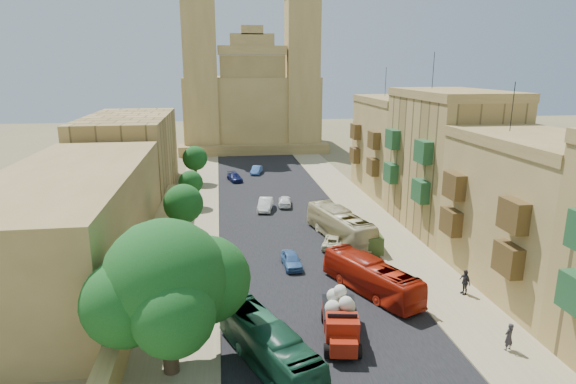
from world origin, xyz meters
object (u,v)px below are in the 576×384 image
object	(u,v)px
street_tree_d	(195,158)
bus_green_north	(269,346)
bus_cream_east	(340,225)
pedestrian_c	(465,282)
car_blue_a	(291,260)
pedestrian_a	(509,337)
car_blue_b	(256,170)
church	(251,100)
bus_red_east	(371,277)
ficus_tree	(167,285)
red_truck	(341,318)
car_cream	(334,241)
street_tree_b	(183,204)
car_dkblue	(235,177)
car_white_a	(265,204)
street_tree_a	(172,256)
street_tree_c	(191,183)
olive_pickup	(369,240)
car_white_b	(285,201)

from	to	relation	value
street_tree_d	bus_green_north	bearing A→B (deg)	-82.60
bus_green_north	bus_cream_east	xyz separation A→B (m)	(8.79, 19.07, 0.16)
pedestrian_c	street_tree_d	bearing A→B (deg)	-161.20
pedestrian_c	bus_green_north	bearing A→B (deg)	-75.97
car_blue_a	bus_green_north	bearing A→B (deg)	-106.26
pedestrian_a	car_blue_b	bearing A→B (deg)	-97.47
church	bus_cream_east	distance (m)	56.56
bus_red_east	pedestrian_c	world-z (taller)	bus_red_east
street_tree_d	ficus_tree	bearing A→B (deg)	-89.25
red_truck	car_blue_b	xyz separation A→B (m)	(-1.36, 47.01, -0.77)
car_cream	car_blue_b	xyz separation A→B (m)	(-4.53, 32.03, 0.05)
street_tree_b	car_dkblue	distance (m)	25.29
car_blue_b	pedestrian_c	world-z (taller)	pedestrian_c
bus_green_north	car_cream	size ratio (longest dim) A/B	2.30
street_tree_b	red_truck	world-z (taller)	street_tree_b
car_white_a	car_cream	bearing A→B (deg)	-56.33
church	car_cream	bearing A→B (deg)	-86.55
street_tree_a	pedestrian_a	size ratio (longest dim) A/B	3.07
bus_cream_east	street_tree_c	bearing A→B (deg)	-55.87
olive_pickup	car_cream	xyz separation A→B (m)	(-3.02, 0.90, -0.27)
car_cream	pedestrian_c	bearing A→B (deg)	144.22
street_tree_b	bus_red_east	world-z (taller)	street_tree_b
ficus_tree	pedestrian_a	world-z (taller)	ficus_tree
church	car_cream	distance (m)	58.51
church	bus_red_east	world-z (taller)	church
car_white_a	bus_cream_east	bearing A→B (deg)	-48.35
bus_red_east	car_blue_a	xyz separation A→B (m)	(-5.00, 5.48, -0.64)
street_tree_b	car_white_b	distance (m)	15.65
street_tree_c	bus_red_east	bearing A→B (deg)	-60.25
street_tree_c	car_white_b	bearing A→B (deg)	-6.28
street_tree_c	car_dkblue	xyz separation A→B (m)	(5.45, 12.49, -2.33)
red_truck	car_blue_a	size ratio (longest dim) A/B	1.58
bus_red_east	car_blue_b	world-z (taller)	bus_red_east
car_blue_b	ficus_tree	bearing A→B (deg)	-84.09
ficus_tree	car_blue_b	bearing A→B (deg)	80.29
ficus_tree	red_truck	bearing A→B (deg)	11.13
car_dkblue	car_blue_b	world-z (taller)	car_blue_b
street_tree_c	red_truck	size ratio (longest dim) A/B	0.78
bus_red_east	bus_green_north	bearing A→B (deg)	19.34
pedestrian_a	street_tree_a	bearing A→B (deg)	-43.50
street_tree_c	car_cream	world-z (taller)	street_tree_c
street_tree_a	car_blue_a	distance (m)	10.69
car_blue_b	olive_pickup	bearing A→B (deg)	-61.47
street_tree_c	bus_green_north	xyz separation A→B (m)	(5.75, -32.25, -1.65)
street_tree_b	pedestrian_c	distance (m)	24.90
olive_pickup	car_blue_a	xyz separation A→B (m)	(-7.50, -3.01, -0.22)
car_blue_a	car_blue_b	distance (m)	35.94
olive_pickup	car_white_b	bearing A→B (deg)	110.78
pedestrian_c	car_cream	bearing A→B (deg)	-155.74
car_cream	pedestrian_c	world-z (taller)	pedestrian_c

